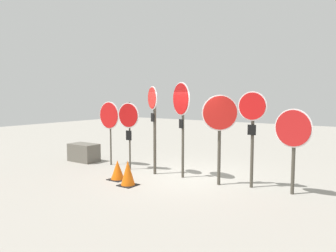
% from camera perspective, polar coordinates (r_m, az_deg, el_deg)
% --- Properties ---
extents(ground_plane, '(40.00, 40.00, 0.00)m').
position_cam_1_polar(ground_plane, '(9.75, 3.32, -8.89)').
color(ground_plane, gray).
extents(stop_sign_0, '(0.93, 0.13, 2.19)m').
position_cam_1_polar(stop_sign_0, '(11.36, -10.20, 1.38)').
color(stop_sign_0, '#474238').
rests_on(stop_sign_0, ground).
extents(stop_sign_1, '(0.81, 0.13, 2.19)m').
position_cam_1_polar(stop_sign_1, '(10.54, -6.87, 1.06)').
color(stop_sign_1, '#474238').
rests_on(stop_sign_1, ground).
extents(stop_sign_2, '(0.61, 0.39, 2.67)m').
position_cam_1_polar(stop_sign_2, '(9.86, -2.55, 1.91)').
color(stop_sign_2, '#474238').
rests_on(stop_sign_2, ground).
extents(stop_sign_3, '(0.85, 0.49, 2.78)m').
position_cam_1_polar(stop_sign_3, '(9.41, 2.35, 3.08)').
color(stop_sign_3, '#474238').
rests_on(stop_sign_3, ground).
extents(stop_sign_4, '(0.82, 0.51, 2.42)m').
position_cam_1_polar(stop_sign_4, '(8.71, 9.00, 0.69)').
color(stop_sign_4, '#474238').
rests_on(stop_sign_4, ground).
extents(stop_sign_5, '(0.75, 0.15, 2.50)m').
position_cam_1_polar(stop_sign_5, '(8.63, 14.46, 0.94)').
color(stop_sign_5, '#474238').
rests_on(stop_sign_5, ground).
extents(stop_sign_6, '(0.92, 0.22, 2.08)m').
position_cam_1_polar(stop_sign_6, '(8.35, 20.97, -1.52)').
color(stop_sign_6, '#474238').
rests_on(stop_sign_6, ground).
extents(traffic_cone_0, '(0.45, 0.45, 0.68)m').
position_cam_1_polar(traffic_cone_0, '(8.85, -7.00, -8.14)').
color(traffic_cone_0, black).
rests_on(traffic_cone_0, ground).
extents(traffic_cone_1, '(0.46, 0.46, 0.56)m').
position_cam_1_polar(traffic_cone_1, '(9.51, -8.79, -7.61)').
color(traffic_cone_1, black).
rests_on(traffic_cone_1, ground).
extents(storage_crate, '(1.09, 0.64, 0.64)m').
position_cam_1_polar(storage_crate, '(12.37, -14.45, -4.49)').
color(storage_crate, '#605B51').
rests_on(storage_crate, ground).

